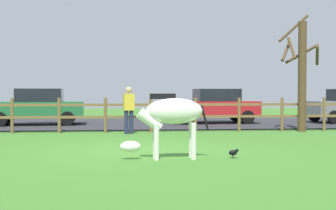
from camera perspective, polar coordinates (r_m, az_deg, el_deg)
ground_plane at (r=10.91m, az=-2.97°, el=-5.93°), size 60.00×60.00×0.00m
parking_asphalt at (r=20.16m, az=-4.04°, el=-2.41°), size 28.00×7.40×0.05m
paddock_fence at (r=15.82m, az=-5.19°, el=-1.03°), size 21.29×0.11×1.25m
bare_tree at (r=16.95m, az=16.96°, el=4.19°), size 1.68×1.60×4.44m
zebra at (r=9.43m, az=0.31°, el=-1.45°), size 1.94×0.52×1.41m
crow_on_grass at (r=9.72m, az=8.52°, el=-6.12°), size 0.22×0.10×0.20m
parked_car_green at (r=19.77m, az=-16.65°, el=-0.18°), size 4.12×2.14×1.56m
parked_car_red at (r=20.11m, az=5.99°, el=-0.09°), size 4.10×2.09×1.56m
visitor_near_fence at (r=15.27m, az=-5.12°, el=-0.37°), size 0.40×0.30×1.64m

